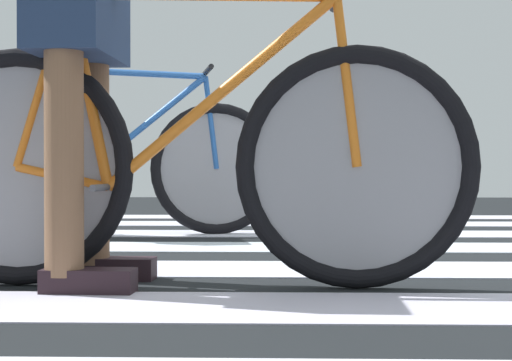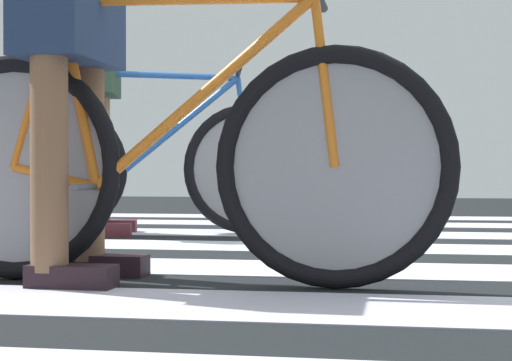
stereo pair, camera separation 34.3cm
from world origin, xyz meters
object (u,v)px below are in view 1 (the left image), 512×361
(bicycle_1_of_2, at_px, (183,158))
(cyclist_1_of_2, at_px, (80,78))
(bicycle_2_of_2, at_px, (121,164))
(cyclist_2_of_2, at_px, (60,109))

(bicycle_1_of_2, distance_m, cyclist_1_of_2, 0.39)
(bicycle_1_of_2, xyz_separation_m, cyclist_1_of_2, (-0.31, 0.01, 0.24))
(bicycle_1_of_2, relative_size, bicycle_2_of_2, 1.02)
(cyclist_1_of_2, bearing_deg, bicycle_1_of_2, -0.00)
(cyclist_2_of_2, bearing_deg, cyclist_1_of_2, -84.01)
(bicycle_2_of_2, distance_m, cyclist_2_of_2, 0.42)
(cyclist_1_of_2, xyz_separation_m, cyclist_2_of_2, (-0.55, 1.70, 0.05))
(bicycle_2_of_2, relative_size, cyclist_2_of_2, 1.65)
(bicycle_1_of_2, bearing_deg, bicycle_2_of_2, 109.53)
(bicycle_1_of_2, distance_m, cyclist_2_of_2, 1.93)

